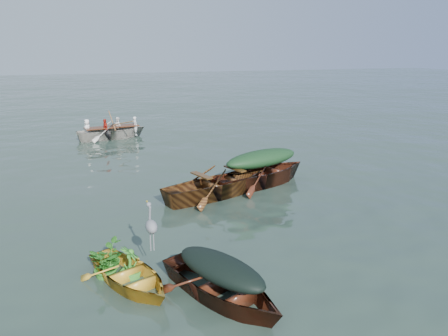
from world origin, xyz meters
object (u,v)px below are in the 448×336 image
at_px(dark_covered_boat, 221,299).
at_px(heron, 152,233).
at_px(open_wooden_boat, 219,196).
at_px(rowed_boat, 113,139).
at_px(green_tarp_boat, 261,185).
at_px(yellow_dinghy, 130,285).

xyz_separation_m(dark_covered_boat, heron, (-0.90, 1.28, 0.82)).
bearing_deg(open_wooden_boat, heron, 128.29).
distance_m(dark_covered_boat, heron, 1.77).
bearing_deg(rowed_boat, dark_covered_boat, 170.67).
height_order(open_wooden_boat, rowed_boat, open_wooden_boat).
xyz_separation_m(open_wooden_boat, rowed_boat, (-1.93, 9.60, 0.00)).
distance_m(green_tarp_boat, open_wooden_boat, 1.68).
height_order(yellow_dinghy, heron, heron).
bearing_deg(dark_covered_boat, open_wooden_boat, 47.44).
distance_m(yellow_dinghy, green_tarp_boat, 6.61).
height_order(green_tarp_boat, open_wooden_boat, green_tarp_boat).
bearing_deg(dark_covered_boat, green_tarp_boat, 35.61).
distance_m(green_tarp_boat, heron, 6.14).
bearing_deg(dark_covered_boat, heron, 101.65).
bearing_deg(yellow_dinghy, dark_covered_boat, -58.63).
bearing_deg(rowed_boat, green_tarp_boat, -168.70).
xyz_separation_m(rowed_boat, heron, (-0.75, -13.42, 0.82)).
bearing_deg(rowed_boat, heron, 166.90).
distance_m(open_wooden_boat, rowed_boat, 9.79).
bearing_deg(dark_covered_boat, yellow_dinghy, 120.14).
bearing_deg(green_tarp_boat, heron, 117.69).
xyz_separation_m(yellow_dinghy, heron, (0.49, 0.25, 0.82)).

